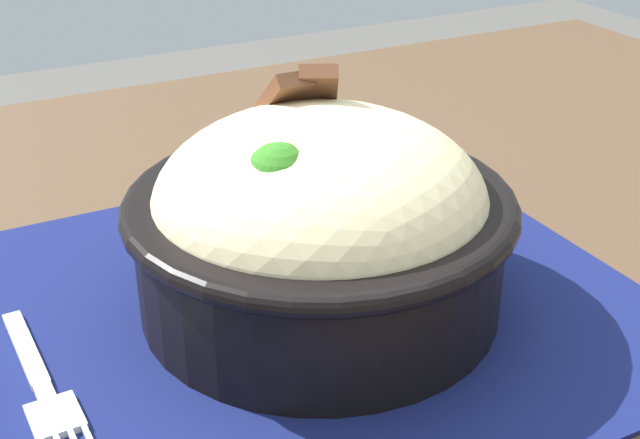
% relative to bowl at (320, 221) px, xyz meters
% --- Properties ---
extents(table, '(1.16, 0.83, 0.76)m').
position_rel_bowl_xyz_m(table, '(0.03, 0.01, -0.13)').
color(table, '#4C3826').
rests_on(table, ground_plane).
extents(placemat, '(0.43, 0.32, 0.00)m').
position_rel_bowl_xyz_m(placemat, '(0.05, -0.00, -0.05)').
color(placemat, '#11194C').
rests_on(placemat, table).
extents(bowl, '(0.22, 0.22, 0.12)m').
position_rel_bowl_xyz_m(bowl, '(0.00, 0.00, 0.00)').
color(bowl, black).
rests_on(bowl, placemat).
extents(fork, '(0.02, 0.13, 0.00)m').
position_rel_bowl_xyz_m(fork, '(0.15, 0.01, -0.05)').
color(fork, silver).
rests_on(fork, placemat).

